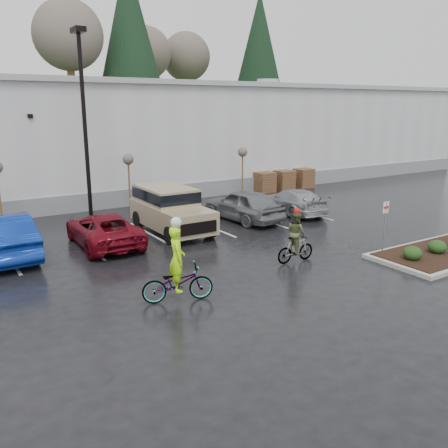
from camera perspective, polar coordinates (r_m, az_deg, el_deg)
ground at (r=16.73m, az=10.64°, el=-6.17°), size 120.00×120.00×0.00m
warehouse at (r=35.14m, az=-14.63°, el=10.27°), size 60.50×15.50×7.20m
wooded_ridge at (r=57.46m, az=-21.90°, el=10.40°), size 80.00×25.00×6.00m
lamppost at (r=24.35m, az=-16.55°, el=13.45°), size 0.50×1.00×9.22m
sapling_mid at (r=26.27m, az=-11.45°, el=7.28°), size 0.60×0.60×3.20m
sapling_east at (r=29.78m, az=2.25°, el=8.32°), size 0.60×0.60×3.20m
pallet_stack_a at (r=32.30m, az=4.87°, el=5.06°), size 1.20×1.20×1.35m
pallet_stack_b at (r=33.35m, az=7.20°, el=5.29°), size 1.20×1.20×1.35m
pallet_stack_c at (r=34.51m, az=9.52°, el=5.50°), size 1.20×1.20×1.35m
shrub_a at (r=18.88m, az=21.74°, el=-3.28°), size 0.70×0.70×0.52m
shrub_b at (r=20.08m, az=24.27°, el=-2.52°), size 0.70×0.70×0.52m
fire_lane_sign at (r=19.16m, az=18.78°, el=0.31°), size 0.30×0.05×2.20m
car_blue at (r=20.05m, az=-25.05°, el=-1.30°), size 1.96×5.26×1.72m
car_red at (r=20.43m, az=-14.30°, el=-0.61°), size 2.48×5.04×1.38m
suv_tan at (r=21.89m, az=-6.32°, el=1.63°), size 2.20×5.10×2.06m
car_grey at (r=24.08m, az=2.33°, el=2.33°), size 2.35×4.94×1.63m
car_far_silver at (r=25.96m, az=8.30°, el=2.73°), size 2.39×4.80×1.34m
cyclist_hivis at (r=14.24m, az=-5.63°, el=-6.24°), size 2.27×1.35×2.60m
cyclist_olive at (r=17.85m, az=8.63°, el=-2.17°), size 1.61×0.77×2.08m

